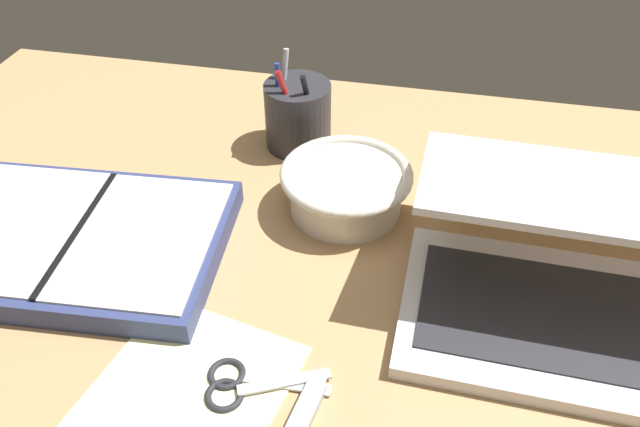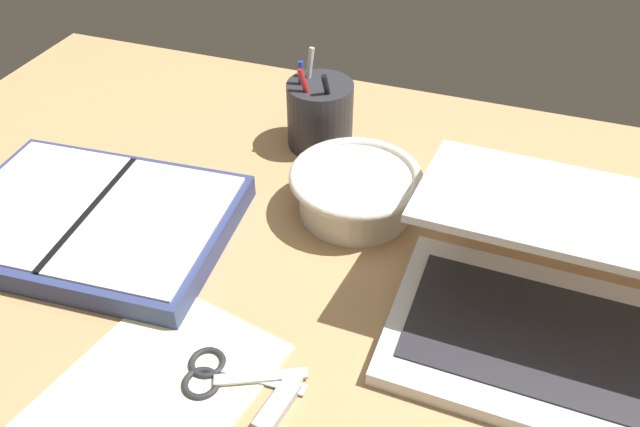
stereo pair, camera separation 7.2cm
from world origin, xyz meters
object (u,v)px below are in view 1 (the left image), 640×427
(planner, at_px, (81,240))
(scissors, at_px, (240,384))
(laptop, at_px, (562,274))
(bowl, at_px, (349,188))
(pen_cup, at_px, (298,115))

(planner, bearing_deg, scissors, -35.11)
(laptop, relative_size, scissors, 2.66)
(planner, xyz_separation_m, scissors, (0.25, -0.15, -0.01))
(scissors, bearing_deg, bowl, 66.01)
(bowl, bearing_deg, laptop, -25.37)
(bowl, height_order, pen_cup, pen_cup)
(laptop, bearing_deg, scissors, -149.08)
(laptop, height_order, planner, laptop)
(pen_cup, bearing_deg, bowl, -53.57)
(laptop, distance_m, bowl, 0.28)
(bowl, xyz_separation_m, scissors, (-0.06, -0.30, -0.03))
(bowl, xyz_separation_m, pen_cup, (-0.10, 0.14, 0.02))
(bowl, xyz_separation_m, planner, (-0.31, -0.15, -0.02))
(planner, bearing_deg, bowl, 21.57)
(pen_cup, bearing_deg, planner, -125.64)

